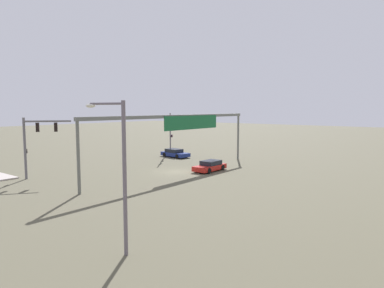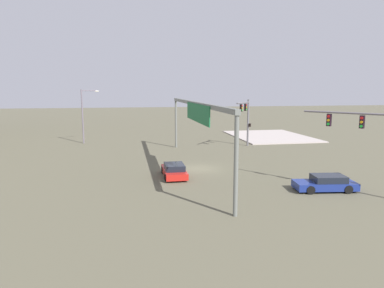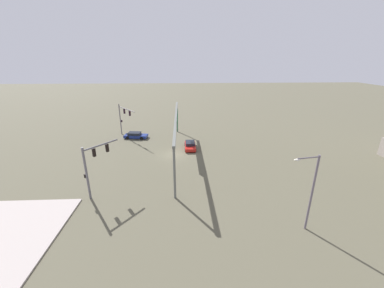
% 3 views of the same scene
% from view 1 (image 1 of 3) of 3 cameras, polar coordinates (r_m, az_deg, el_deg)
% --- Properties ---
extents(ground_plane, '(237.76, 237.76, 0.00)m').
position_cam_1_polar(ground_plane, '(40.35, -2.50, -4.53)').
color(ground_plane, brown).
extents(traffic_signal_near_corner, '(5.87, 4.32, 6.48)m').
position_cam_1_polar(traffic_signal_near_corner, '(54.60, -3.70, 2.90)').
color(traffic_signal_near_corner, slate).
rests_on(traffic_signal_near_corner, ground).
extents(traffic_signal_opposite_side, '(3.83, 3.25, 6.34)m').
position_cam_1_polar(traffic_signal_opposite_side, '(39.32, -24.29, 0.88)').
color(traffic_signal_opposite_side, '#5F5C63').
rests_on(traffic_signal_opposite_side, ground).
extents(streetlamp_curved_arm, '(0.65, 2.49, 7.65)m').
position_cam_1_polar(streetlamp_curved_arm, '(17.46, -11.70, -3.51)').
color(streetlamp_curved_arm, slate).
rests_on(streetlamp_curved_arm, ground).
extents(overhead_sign_gantry, '(26.68, 0.43, 6.54)m').
position_cam_1_polar(overhead_sign_gantry, '(39.86, -1.63, 3.47)').
color(overhead_sign_gantry, slate).
rests_on(overhead_sign_gantry, ground).
extents(sedan_car_approaching, '(2.49, 4.83, 1.21)m').
position_cam_1_polar(sedan_car_approaching, '(52.33, -2.80, -1.50)').
color(sedan_car_approaching, navy).
rests_on(sedan_car_approaching, ground).
extents(sedan_car_waiting_far, '(4.44, 1.97, 1.21)m').
position_cam_1_polar(sedan_car_waiting_far, '(40.75, 2.95, -3.61)').
color(sedan_car_waiting_far, red).
rests_on(sedan_car_waiting_far, ground).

